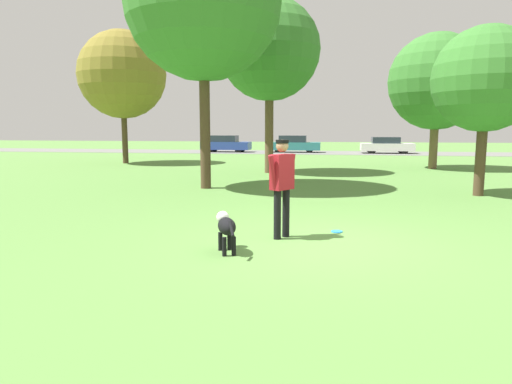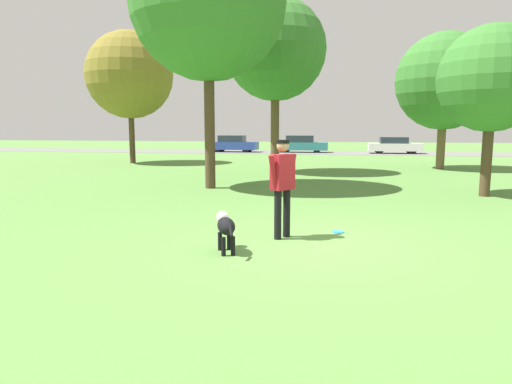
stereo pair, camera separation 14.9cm
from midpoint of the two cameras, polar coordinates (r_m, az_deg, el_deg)
name	(u,v)px [view 1 (the left image)]	position (r m, az deg, el deg)	size (l,w,h in m)	color
ground_plane	(313,242)	(7.95, 6.59, -6.26)	(120.00, 120.00, 0.00)	#56843D
far_road_strip	(332,153)	(37.47, 9.35, 4.87)	(120.00, 6.00, 0.01)	slate
person	(282,180)	(8.04, 2.74, 1.53)	(0.46, 0.64, 1.75)	black
dog	(226,227)	(7.23, -4.35, -4.33)	(0.52, 0.93, 0.61)	black
frisbee	(337,231)	(8.79, 9.60, -4.89)	(0.21, 0.21, 0.02)	#268CE5
tree_near_right	(486,80)	(14.74, 26.53, 12.47)	(2.98, 2.98, 4.83)	#4C3826
tree_far_left	(122,75)	(26.91, -16.52, 13.88)	(4.79, 4.79, 7.28)	#4C3826
tree_near_left	(203,1)	(15.47, -6.93, 22.64)	(4.95, 4.95, 8.37)	#4C3826
tree_mid_center	(269,50)	(20.44, 1.48, 17.33)	(4.36, 4.36, 7.48)	brown
tree_far_right	(437,82)	(23.85, 21.51, 12.69)	(4.56, 4.56, 6.43)	brown
parked_car_blue	(226,144)	(38.27, -3.91, 6.01)	(4.02, 1.76, 1.38)	#284293
parked_car_teal	(294,144)	(37.75, 4.65, 5.97)	(4.27, 1.82, 1.38)	teal
parked_car_white	(386,145)	(37.46, 15.89, 5.64)	(4.07, 1.91, 1.28)	white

